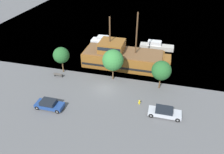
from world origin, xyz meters
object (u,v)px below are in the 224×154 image
Objects in this scene: moored_boat_outer at (105,41)px; parked_car_curb_mid at (49,104)px; moored_boat_dockside at (156,46)px; fire_hydrant at (139,102)px; bench_promenade_east at (58,75)px; pirate_ship at (123,57)px; parked_car_curb_front at (164,112)px.

moored_boat_outer reaches higher than parked_car_curb_mid.
fire_hydrant is at bearing -92.39° from moored_boat_dockside.
pirate_ship is at bearing 34.24° from bench_promenade_east.
pirate_ship is 16.12m from parked_car_curb_front.
pirate_ship reaches higher than bench_promenade_east.
parked_car_curb_mid is at bearing -171.61° from parked_car_curb_front.
fire_hydrant is (11.65, -20.85, -0.29)m from moored_boat_outer.
moored_boat_outer is 25.21m from parked_car_curb_mid.
fire_hydrant is at bearing 155.62° from parked_car_curb_front.
pirate_ship is at bearing 124.40° from parked_car_curb_front.
parked_car_curb_front reaches higher than fire_hydrant.
bench_promenade_east reaches higher than fire_hydrant.
parked_car_curb_front is at bearing -24.38° from fire_hydrant.
moored_boat_dockside is at bearing 45.01° from bench_promenade_east.
moored_boat_dockside reaches higher than moored_boat_outer.
parked_car_curb_mid is at bearing -93.66° from moored_boat_outer.
fire_hydrant is at bearing -65.79° from pirate_ship.
pirate_ship is 10.48× the size of bench_promenade_east.
moored_boat_dockside is at bearing 0.60° from moored_boat_outer.
moored_boat_outer is 1.40× the size of parked_car_curb_front.
moored_boat_outer is at bearing 75.57° from bench_promenade_east.
moored_boat_outer is 27.47m from parked_car_curb_front.
moored_boat_dockside is 10.12× the size of fire_hydrant.
bench_promenade_east is at bearing 165.39° from fire_hydrant.
moored_boat_dockside is 1.79× the size of parked_car_curb_mid.
pirate_ship is 17.79m from parked_car_curb_mid.
parked_car_curb_front is at bearing 8.39° from parked_car_curb_mid.
pirate_ship is at bearing 114.21° from fire_hydrant.
parked_car_curb_mid is 13.95m from fire_hydrant.
moored_boat_dockside is 1.16× the size of moored_boat_outer.
moored_boat_outer is 8.71× the size of fire_hydrant.
parked_car_curb_mid is 5.65× the size of fire_hydrant.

